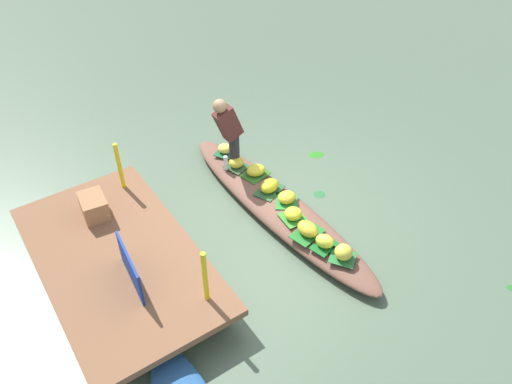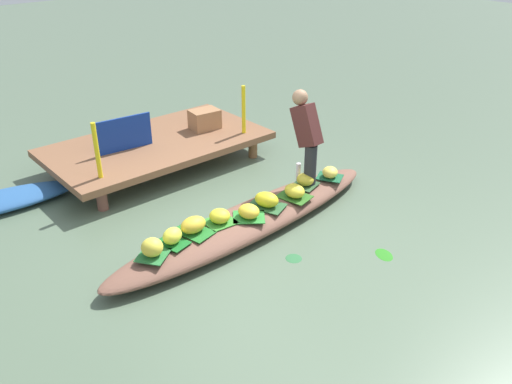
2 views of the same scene
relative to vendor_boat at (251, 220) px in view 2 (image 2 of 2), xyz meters
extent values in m
plane|color=#536751|center=(0.00, 0.00, -0.13)|extent=(40.00, 40.00, 0.00)
cube|color=brown|center=(0.15, 2.35, 0.22)|extent=(3.20, 1.80, 0.10)
cylinder|color=brown|center=(-1.13, 1.63, 0.02)|extent=(0.14, 0.14, 0.29)
cylinder|color=brown|center=(1.43, 1.63, 0.02)|extent=(0.14, 0.14, 0.29)
cylinder|color=brown|center=(-1.13, 3.07, 0.02)|extent=(0.14, 0.14, 0.29)
cylinder|color=brown|center=(1.43, 3.07, 0.02)|extent=(0.14, 0.14, 0.29)
ellipsoid|color=brown|center=(0.00, 0.00, 0.00)|extent=(4.11, 0.92, 0.25)
cube|color=#2B592F|center=(0.23, -0.03, 0.13)|extent=(0.44, 0.51, 0.01)
ellipsoid|color=gold|center=(0.23, -0.03, 0.22)|extent=(0.31, 0.36, 0.18)
cube|color=#2B8230|center=(-0.11, -0.09, 0.13)|extent=(0.48, 0.47, 0.01)
ellipsoid|color=yellow|center=(-0.11, -0.09, 0.21)|extent=(0.25, 0.27, 0.16)
cube|color=#37872D|center=(-0.43, 0.04, 0.13)|extent=(0.36, 0.34, 0.01)
ellipsoid|color=yellow|center=(-0.43, 0.04, 0.21)|extent=(0.33, 0.33, 0.16)
cube|color=#195A35|center=(1.41, 0.01, 0.13)|extent=(0.39, 0.42, 0.01)
ellipsoid|color=#F9DF53|center=(1.41, 0.01, 0.20)|extent=(0.31, 0.31, 0.15)
cube|color=#2D502C|center=(0.99, 0.06, 0.13)|extent=(0.40, 0.38, 0.01)
ellipsoid|color=gold|center=(0.99, 0.06, 0.21)|extent=(0.28, 0.28, 0.16)
cube|color=#276F34|center=(-1.37, -0.04, 0.13)|extent=(0.43, 0.43, 0.01)
ellipsoid|color=yellow|center=(-1.37, -0.04, 0.23)|extent=(0.31, 0.31, 0.20)
cube|color=#206F26|center=(-0.78, 0.07, 0.13)|extent=(0.38, 0.49, 0.01)
ellipsoid|color=gold|center=(-0.78, 0.07, 0.22)|extent=(0.33, 0.25, 0.18)
cube|color=#2D631E|center=(0.66, -0.08, 0.13)|extent=(0.39, 0.46, 0.01)
ellipsoid|color=yellow|center=(0.66, -0.08, 0.21)|extent=(0.27, 0.32, 0.16)
cube|color=#166323|center=(-1.08, 0.03, 0.13)|extent=(0.32, 0.39, 0.01)
ellipsoid|color=yellow|center=(-1.08, 0.03, 0.22)|extent=(0.30, 0.27, 0.17)
cylinder|color=#28282D|center=(1.06, 0.05, 0.40)|extent=(0.16, 0.16, 0.55)
cube|color=#502422|center=(1.05, 0.14, 0.92)|extent=(0.20, 0.46, 0.59)
sphere|color=#9E7556|center=(1.05, 0.27, 1.25)|extent=(0.20, 0.20, 0.20)
cylinder|color=silver|center=(1.03, 0.23, 0.25)|extent=(0.06, 0.06, 0.24)
cube|color=navy|center=(-0.35, 2.35, 0.51)|extent=(0.80, 0.11, 0.49)
cylinder|color=yellow|center=(-1.05, 1.75, 0.64)|extent=(0.06, 0.06, 0.75)
cylinder|color=yellow|center=(1.35, 1.75, 0.64)|extent=(0.06, 0.06, 0.75)
cube|color=#A16F49|center=(1.00, 2.30, 0.42)|extent=(0.47, 0.37, 0.30)
ellipsoid|color=#277E1C|center=(0.79, -1.40, -0.12)|extent=(0.28, 0.31, 0.01)
ellipsoid|color=#2B6638|center=(-0.04, -0.79, -0.12)|extent=(0.24, 0.24, 0.01)
camera|label=1|loc=(-4.34, 3.31, 4.93)|focal=35.38mm
camera|label=2|loc=(-3.58, -4.25, 3.31)|focal=37.53mm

